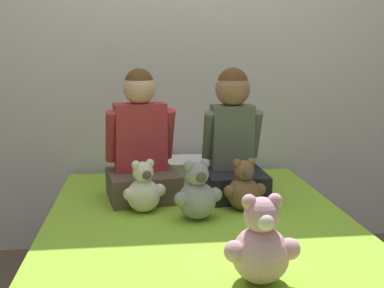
{
  "coord_description": "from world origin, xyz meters",
  "views": [
    {
      "loc": [
        -0.26,
        -1.89,
        1.21
      ],
      "look_at": [
        0.0,
        0.39,
        0.77
      ],
      "focal_mm": 45.0,
      "sensor_mm": 36.0,
      "label": 1
    }
  ],
  "objects": [
    {
      "name": "wall_behind_bed",
      "position": [
        0.0,
        1.06,
        1.25
      ],
      "size": [
        8.0,
        0.06,
        2.5
      ],
      "color": "silver",
      "rests_on": "ground_plane"
    },
    {
      "name": "bed",
      "position": [
        0.0,
        0.0,
        0.24
      ],
      "size": [
        1.35,
        1.94,
        0.49
      ],
      "color": "#997F60",
      "rests_on": "ground_plane"
    },
    {
      "name": "child_on_left",
      "position": [
        -0.25,
        0.47,
        0.74
      ],
      "size": [
        0.38,
        0.38,
        0.64
      ],
      "rotation": [
        0.0,
        0.0,
        0.16
      ],
      "color": "brown",
      "rests_on": "bed"
    },
    {
      "name": "child_on_right",
      "position": [
        0.22,
        0.47,
        0.75
      ],
      "size": [
        0.3,
        0.39,
        0.64
      ],
      "rotation": [
        0.0,
        0.0,
        0.02
      ],
      "color": "black",
      "rests_on": "bed"
    },
    {
      "name": "teddy_bear_held_by_left_child",
      "position": [
        -0.24,
        0.23,
        0.59
      ],
      "size": [
        0.19,
        0.15,
        0.24
      ],
      "rotation": [
        0.0,
        0.0,
        0.37
      ],
      "color": "silver",
      "rests_on": "bed"
    },
    {
      "name": "teddy_bear_held_by_right_child",
      "position": [
        0.22,
        0.21,
        0.59
      ],
      "size": [
        0.2,
        0.15,
        0.24
      ],
      "rotation": [
        0.0,
        0.0,
        0.13
      ],
      "color": "brown",
      "rests_on": "bed"
    },
    {
      "name": "teddy_bear_between_children",
      "position": [
        -0.01,
        0.11,
        0.6
      ],
      "size": [
        0.22,
        0.17,
        0.27
      ],
      "rotation": [
        0.0,
        0.0,
        0.3
      ],
      "color": "#939399",
      "rests_on": "bed"
    },
    {
      "name": "teddy_bear_at_foot_of_bed",
      "position": [
        0.12,
        -0.5,
        0.61
      ],
      "size": [
        0.24,
        0.18,
        0.29
      ],
      "rotation": [
        0.0,
        0.0,
        -0.0
      ],
      "color": "#DBA3B2",
      "rests_on": "bed"
    },
    {
      "name": "pillow_at_headboard",
      "position": [
        0.0,
        0.81,
        0.54
      ],
      "size": [
        0.49,
        0.26,
        0.11
      ],
      "color": "white",
      "rests_on": "bed"
    }
  ]
}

